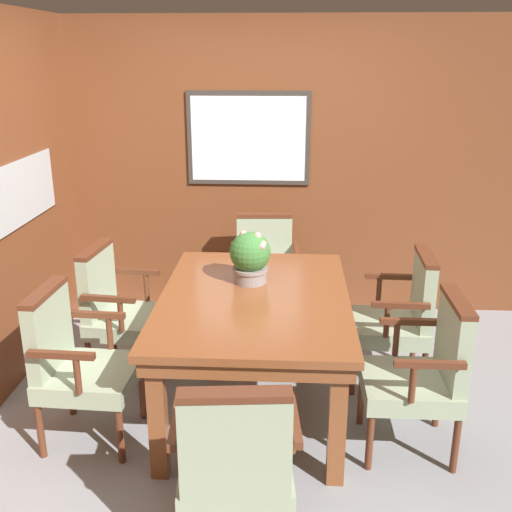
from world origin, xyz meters
name	(u,v)px	position (x,y,z in m)	size (l,w,h in m)	color
ground_plane	(248,419)	(0.00, 0.00, 0.00)	(14.00, 14.00, 0.00)	gray
wall_back	(262,169)	(0.00, 1.81, 1.23)	(7.20, 0.08, 2.45)	brown
dining_table	(255,310)	(0.03, 0.16, 0.67)	(1.14, 1.61, 0.76)	brown
chair_head_far	(264,269)	(0.04, 1.37, 0.50)	(0.56, 0.55, 0.92)	#562B19
chair_right_far	(400,314)	(0.98, 0.53, 0.50)	(0.54, 0.56, 0.92)	#562B19
chair_left_near	(76,361)	(-0.97, -0.22, 0.50)	(0.54, 0.56, 0.92)	#562B19
chair_right_near	(424,370)	(0.99, -0.21, 0.50)	(0.52, 0.54, 0.92)	#562B19
chair_left_far	(119,308)	(-0.93, 0.54, 0.50)	(0.56, 0.58, 0.92)	#562B19
chair_head_near	(236,462)	(0.02, -1.05, 0.50)	(0.57, 0.56, 0.92)	#562B19
potted_plant	(250,257)	(-0.01, 0.39, 0.93)	(0.26, 0.26, 0.34)	gray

